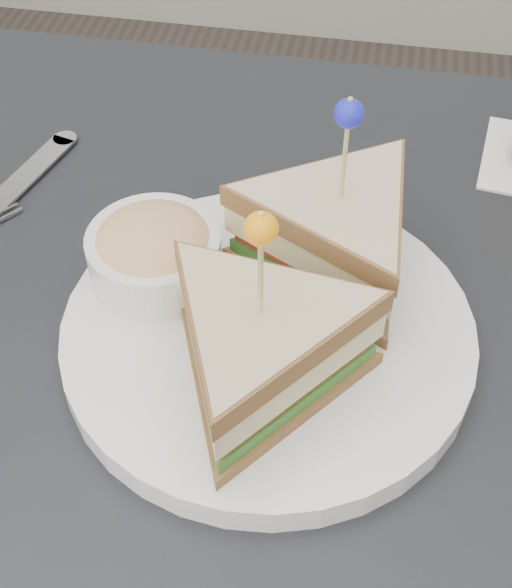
% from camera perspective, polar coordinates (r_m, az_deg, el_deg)
% --- Properties ---
extents(table, '(0.80, 0.80, 0.75)m').
position_cam_1_polar(table, '(0.66, -1.02, -7.93)').
color(table, black).
rests_on(table, ground).
extents(plate_meal, '(0.39, 0.39, 0.18)m').
position_cam_1_polar(plate_meal, '(0.57, 1.56, -0.06)').
color(plate_meal, white).
rests_on(plate_meal, table).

